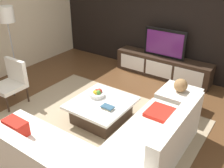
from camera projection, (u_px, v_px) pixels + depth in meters
ground_plane at (103, 124)px, 4.42m from camera, size 14.00×14.00×0.00m
feature_wall_back at (173, 16)px, 5.74m from camera, size 6.40×0.12×2.80m
area_rug at (98, 122)px, 4.47m from camera, size 3.41×2.42×0.01m
media_console at (162, 66)px, 6.05m from camera, size 2.32×0.45×0.50m
television at (165, 43)px, 5.78m from camera, size 1.00×0.06×0.65m
sectional_couch at (97, 153)px, 3.41m from camera, size 2.47×2.43×0.78m
coffee_table at (102, 110)px, 4.45m from camera, size 0.98×1.05×0.38m
accent_chair_near at (12, 80)px, 4.89m from camera, size 0.54×0.54×0.87m
floor_lamp at (7, 20)px, 5.17m from camera, size 0.32×0.32×1.72m
ottoman at (178, 101)px, 4.75m from camera, size 0.70×0.70×0.40m
fruit_bowl at (97, 94)px, 4.51m from camera, size 0.28×0.28×0.14m
decorative_ball at (181, 85)px, 4.60m from camera, size 0.25×0.25×0.25m
book_stack at (107, 107)px, 4.16m from camera, size 0.21×0.13×0.05m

